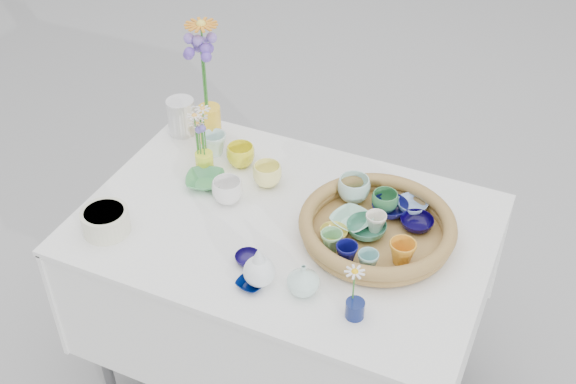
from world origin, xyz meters
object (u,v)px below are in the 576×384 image
at_px(display_table, 286,376).
at_px(tall_vase_yellow, 210,125).
at_px(bud_vase_seafoam, 303,279).
at_px(wicker_tray, 377,227).

height_order(display_table, tall_vase_yellow, tall_vase_yellow).
relative_size(display_table, bud_vase_seafoam, 13.12).
bearing_deg(display_table, tall_vase_yellow, 145.37).
bearing_deg(wicker_tray, display_table, -169.88).
xyz_separation_m(bud_vase_seafoam, tall_vase_yellow, (-0.59, 0.54, 0.02)).
height_order(display_table, bud_vase_seafoam, bud_vase_seafoam).
relative_size(bud_vase_seafoam, tall_vase_yellow, 0.66).
relative_size(display_table, tall_vase_yellow, 8.66).
xyz_separation_m(display_table, wicker_tray, (0.28, 0.05, 0.80)).
bearing_deg(tall_vase_yellow, display_table, -34.63).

